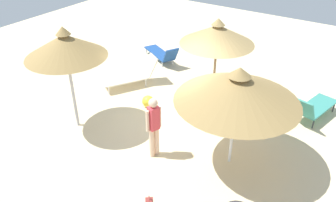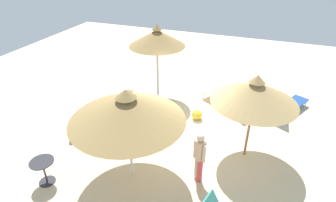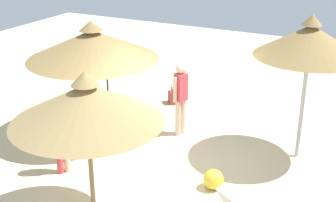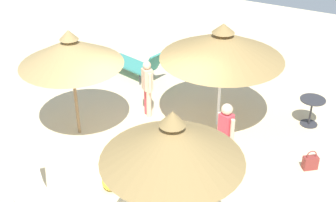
# 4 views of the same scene
# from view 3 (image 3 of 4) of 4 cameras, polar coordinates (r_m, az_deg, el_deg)

# --- Properties ---
(ground) EXTENTS (24.00, 24.00, 0.10)m
(ground) POSITION_cam_3_polar(r_m,az_deg,el_deg) (9.60, -0.15, -8.52)
(ground) COLOR beige
(parasol_umbrella_front) EXTENTS (2.93, 2.93, 2.69)m
(parasol_umbrella_front) POSITION_cam_3_polar(r_m,az_deg,el_deg) (10.41, -9.27, 6.84)
(parasol_umbrella_front) COLOR white
(parasol_umbrella_front) RESTS_ON ground
(parasol_umbrella_back) EXTENTS (2.18, 2.18, 3.05)m
(parasol_umbrella_back) POSITION_cam_3_polar(r_m,az_deg,el_deg) (9.51, 16.99, 7.07)
(parasol_umbrella_back) COLOR #B2B2B7
(parasol_umbrella_back) RESTS_ON ground
(parasol_umbrella_center) EXTENTS (2.38, 2.38, 2.68)m
(parasol_umbrella_center) POSITION_cam_3_polar(r_m,az_deg,el_deg) (7.13, -9.96, -0.29)
(parasol_umbrella_center) COLOR olive
(parasol_umbrella_center) RESTS_ON ground
(person_standing_near_left) EXTENTS (0.30, 0.42, 1.73)m
(person_standing_near_left) POSITION_cam_3_polar(r_m,az_deg,el_deg) (10.61, 1.57, 0.76)
(person_standing_near_left) COLOR beige
(person_standing_near_left) RESTS_ON ground
(person_standing_far_right) EXTENTS (0.32, 0.37, 1.53)m
(person_standing_far_right) POSITION_cam_3_polar(r_m,az_deg,el_deg) (9.30, -12.98, -3.91)
(person_standing_far_right) COLOR #D83F4C
(person_standing_far_right) RESTS_ON ground
(handbag) EXTENTS (0.33, 0.36, 0.48)m
(handbag) POSITION_cam_3_polar(r_m,az_deg,el_deg) (12.70, 0.48, 0.47)
(handbag) COLOR maroon
(handbag) RESTS_ON ground
(side_table_round) EXTENTS (0.63, 0.63, 0.73)m
(side_table_round) POSITION_cam_3_polar(r_m,az_deg,el_deg) (13.09, -7.44, 2.48)
(side_table_round) COLOR #2D2D33
(side_table_round) RESTS_ON ground
(beach_ball) EXTENTS (0.38, 0.38, 0.38)m
(beach_ball) POSITION_cam_3_polar(r_m,az_deg,el_deg) (8.89, 5.58, -9.52)
(beach_ball) COLOR yellow
(beach_ball) RESTS_ON ground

